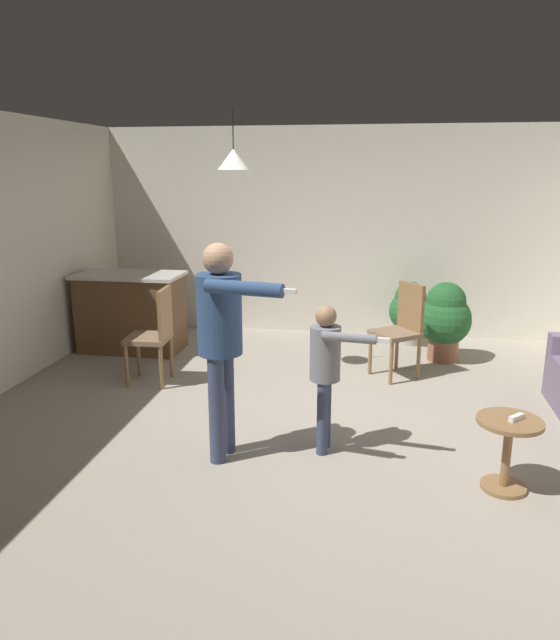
% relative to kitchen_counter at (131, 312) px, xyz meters
% --- Properties ---
extents(ground, '(7.68, 7.68, 0.00)m').
position_rel_kitchen_counter_xyz_m(ground, '(2.45, -1.93, -0.48)').
color(ground, '#9E9384').
extents(wall_back, '(6.40, 0.10, 2.70)m').
position_rel_kitchen_counter_xyz_m(wall_back, '(2.45, 1.27, 0.87)').
color(wall_back, silver).
rests_on(wall_back, ground).
extents(kitchen_counter, '(1.26, 0.66, 0.95)m').
position_rel_kitchen_counter_xyz_m(kitchen_counter, '(0.00, 0.00, 0.00)').
color(kitchen_counter, brown).
rests_on(kitchen_counter, ground).
extents(side_table_by_couch, '(0.44, 0.44, 0.52)m').
position_rel_kitchen_counter_xyz_m(side_table_by_couch, '(3.85, -2.66, -0.15)').
color(side_table_by_couch, olive).
rests_on(side_table_by_couch, ground).
extents(person_adult, '(0.78, 0.57, 1.65)m').
position_rel_kitchen_counter_xyz_m(person_adult, '(1.81, -2.51, 0.55)').
color(person_adult, '#384260').
rests_on(person_adult, ground).
extents(person_child, '(0.59, 0.39, 1.17)m').
position_rel_kitchen_counter_xyz_m(person_child, '(2.57, -2.28, 0.25)').
color(person_child, '#384260').
rests_on(person_child, ground).
extents(dining_chair_by_counter, '(0.59, 0.59, 1.00)m').
position_rel_kitchen_counter_xyz_m(dining_chair_by_counter, '(3.20, -0.41, 0.07)').
color(dining_chair_by_counter, olive).
rests_on(dining_chair_by_counter, ground).
extents(dining_chair_near_wall, '(0.45, 0.45, 1.00)m').
position_rel_kitchen_counter_xyz_m(dining_chair_near_wall, '(0.71, -1.05, 0.07)').
color(dining_chair_near_wall, olive).
rests_on(dining_chair_near_wall, ground).
extents(potted_plant_corner, '(0.60, 0.60, 0.92)m').
position_rel_kitchen_counter_xyz_m(potted_plant_corner, '(3.71, 0.21, 0.03)').
color(potted_plant_corner, brown).
rests_on(potted_plant_corner, ground).
extents(potted_plant_by_wall, '(0.52, 0.52, 0.80)m').
position_rel_kitchen_counter_xyz_m(potted_plant_by_wall, '(3.35, 0.84, -0.04)').
color(potted_plant_by_wall, '#B7B2AD').
rests_on(potted_plant_by_wall, ground).
extents(spare_remote_on_table, '(0.12, 0.12, 0.04)m').
position_rel_kitchen_counter_xyz_m(spare_remote_on_table, '(3.88, -2.66, 0.06)').
color(spare_remote_on_table, white).
rests_on(spare_remote_on_table, side_table_by_couch).
extents(ceiling_light_pendant, '(0.32, 0.32, 0.55)m').
position_rel_kitchen_counter_xyz_m(ceiling_light_pendant, '(1.50, -0.75, 1.77)').
color(ceiling_light_pendant, silver).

